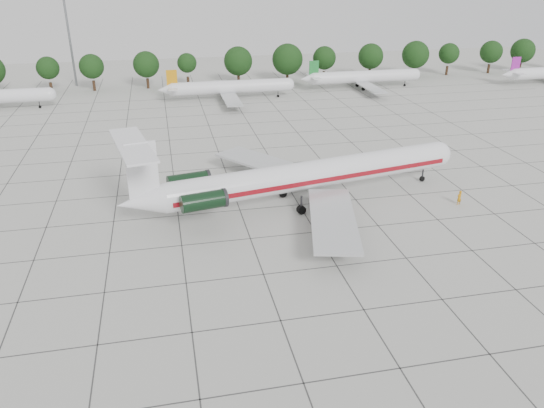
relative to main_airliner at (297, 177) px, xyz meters
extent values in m
plane|color=#B4B4AC|center=(-7.71, -8.30, -3.96)|extent=(260.00, 260.00, 0.00)
cube|color=#383838|center=(-7.71, 6.70, -3.95)|extent=(170.00, 170.00, 0.02)
cylinder|color=silver|center=(2.61, 0.51, -0.04)|extent=(40.34, 11.43, 3.70)
sphere|color=silver|center=(22.42, 4.41, -0.04)|extent=(3.70, 3.70, 3.70)
cone|color=silver|center=(-19.96, -3.93, -0.04)|extent=(6.22, 4.72, 3.70)
cube|color=maroon|center=(2.25, 2.35, -0.32)|extent=(38.54, 7.65, 0.62)
cube|color=maroon|center=(2.97, -1.32, -0.32)|extent=(38.54, 7.65, 0.62)
cube|color=#B7BABC|center=(-2.09, 9.88, -1.55)|extent=(14.09, 16.63, 0.34)
cube|color=#B7BABC|center=(1.81, -9.93, -1.55)|extent=(9.04, 17.57, 0.34)
cube|color=black|center=(-13.84, -0.15, 0.30)|extent=(2.70, 1.91, 0.28)
cylinder|color=black|center=(-13.99, 0.62, 0.30)|extent=(5.70, 3.13, 2.13)
cube|color=black|center=(-12.86, -5.10, 0.30)|extent=(2.70, 1.91, 0.28)
cylinder|color=black|center=(-12.71, -5.87, 0.30)|extent=(5.70, 3.13, 2.13)
cube|color=silver|center=(-19.40, -3.82, 3.89)|extent=(3.58, 1.00, 6.73)
cube|color=silver|center=(-20.18, -3.97, 7.03)|extent=(5.90, 13.86, 0.25)
cylinder|color=black|center=(20.22, 3.98, -2.90)|extent=(0.26, 0.26, 2.13)
cylinder|color=black|center=(20.22, 3.98, -3.57)|extent=(0.83, 0.46, 0.79)
cylinder|color=black|center=(-1.26, 2.73, -2.50)|extent=(0.32, 0.32, 2.02)
cylinder|color=black|center=(-1.26, 2.73, -3.40)|extent=(1.23, 0.88, 1.12)
cylinder|color=black|center=(-0.13, -3.00, -2.50)|extent=(0.32, 0.32, 2.02)
cylinder|color=black|center=(-0.13, -3.00, -3.40)|extent=(1.23, 0.88, 1.12)
imported|color=#C37C0B|center=(21.23, -4.62, -2.97)|extent=(0.83, 0.66, 1.99)
cylinder|color=silver|center=(-0.28, 60.15, -0.96)|extent=(27.20, 3.00, 3.00)
cube|color=#B7BABC|center=(-1.28, 60.15, -2.16)|extent=(3.50, 27.20, 0.25)
cube|color=#CA810B|center=(-13.72, 60.15, 1.64)|extent=(2.40, 0.25, 3.60)
cylinder|color=black|center=(-1.28, 62.35, -3.56)|extent=(0.80, 0.45, 0.80)
cylinder|color=black|center=(-1.28, 57.95, -3.56)|extent=(0.80, 0.45, 0.80)
cylinder|color=silver|center=(34.54, 65.09, -0.96)|extent=(27.20, 3.00, 3.00)
cube|color=#B7BABC|center=(33.54, 65.09, -2.16)|extent=(3.50, 27.20, 0.25)
cube|color=#19732C|center=(21.10, 65.09, 1.64)|extent=(2.40, 0.25, 3.60)
cylinder|color=black|center=(33.54, 67.29, -3.56)|extent=(0.80, 0.45, 0.80)
cylinder|color=black|center=(33.54, 62.89, -3.56)|extent=(0.80, 0.45, 0.80)
cube|color=#961B95|center=(73.30, 59.71, 1.64)|extent=(2.40, 0.25, 3.60)
cylinder|color=#332114|center=(-42.78, 76.70, -2.71)|extent=(0.70, 0.70, 2.50)
sphere|color=black|center=(-42.78, 76.70, 2.04)|extent=(5.43, 5.43, 5.43)
cylinder|color=#332114|center=(-32.59, 76.70, -2.71)|extent=(0.70, 0.70, 2.50)
sphere|color=black|center=(-32.59, 76.70, 2.04)|extent=(5.99, 5.99, 5.99)
cylinder|color=#332114|center=(-19.40, 76.70, -2.71)|extent=(0.70, 0.70, 2.50)
sphere|color=black|center=(-19.40, 76.70, 2.04)|extent=(6.50, 6.50, 6.50)
cylinder|color=#332114|center=(-9.21, 76.70, -2.71)|extent=(0.70, 0.70, 2.50)
sphere|color=black|center=(-9.21, 76.70, 2.04)|extent=(4.93, 4.93, 4.93)
cylinder|color=#332114|center=(3.98, 76.70, -2.71)|extent=(0.70, 0.70, 2.50)
sphere|color=black|center=(3.98, 76.70, 2.04)|extent=(7.40, 7.40, 7.40)
cylinder|color=#332114|center=(17.17, 76.70, -2.71)|extent=(0.70, 0.70, 2.50)
sphere|color=black|center=(17.17, 76.70, 2.04)|extent=(8.08, 8.08, 8.08)
cylinder|color=#332114|center=(27.36, 76.70, -2.71)|extent=(0.70, 0.70, 2.50)
sphere|color=black|center=(27.36, 76.70, 2.04)|extent=(6.17, 6.17, 6.17)
cylinder|color=#332114|center=(40.55, 76.70, -2.71)|extent=(0.70, 0.70, 2.50)
sphere|color=black|center=(40.55, 76.70, 2.04)|extent=(6.82, 6.82, 6.82)
cylinder|color=#332114|center=(53.74, 76.70, -2.71)|extent=(0.70, 0.70, 2.50)
sphere|color=black|center=(53.74, 76.70, 2.04)|extent=(7.44, 7.44, 7.44)
cylinder|color=#332114|center=(63.93, 76.70, -2.71)|extent=(0.70, 0.70, 2.50)
sphere|color=black|center=(63.93, 76.70, 2.04)|extent=(5.66, 5.66, 5.66)
cylinder|color=#332114|center=(77.12, 76.70, -2.71)|extent=(0.70, 0.70, 2.50)
sphere|color=black|center=(77.12, 76.70, 2.04)|extent=(6.25, 6.25, 6.25)
cylinder|color=#332114|center=(87.31, 76.70, -2.71)|extent=(0.70, 0.70, 2.50)
sphere|color=black|center=(87.31, 76.70, 2.04)|extent=(6.79, 6.79, 6.79)
cylinder|color=slate|center=(-37.71, 83.70, 8.54)|extent=(0.56, 0.56, 25.00)
camera|label=1|loc=(-16.65, -62.50, 25.78)|focal=35.00mm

